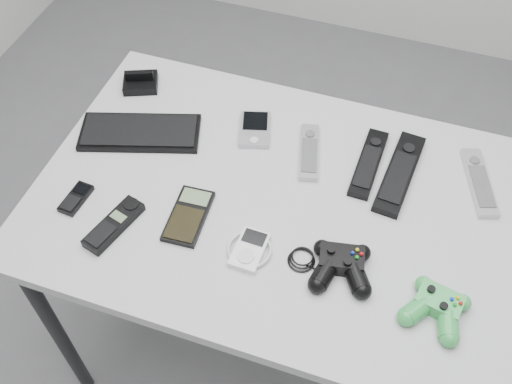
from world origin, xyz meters
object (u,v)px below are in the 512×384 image
(remote_black_a, at_px, (369,163))
(remote_silver_b, at_px, (479,182))
(controller_black, at_px, (341,264))
(controller_green, at_px, (437,306))
(mobile_phone, at_px, (76,198))
(desk, at_px, (286,219))
(pda_keyboard, at_px, (140,132))
(calculator, at_px, (188,216))
(pda, at_px, (255,129))
(mp3_player, at_px, (250,249))
(cordless_handset, at_px, (114,225))
(remote_silver_a, at_px, (309,152))
(remote_black_b, at_px, (400,173))

(remote_black_a, height_order, remote_silver_b, remote_black_a)
(controller_black, distance_m, controller_green, 0.20)
(remote_black_a, xyz_separation_m, mobile_phone, (-0.59, -0.31, -0.00))
(desk, bearing_deg, pda_keyboard, 168.36)
(remote_black_a, xyz_separation_m, remote_silver_b, (0.25, 0.02, -0.00))
(mobile_phone, height_order, controller_green, controller_green)
(desk, relative_size, calculator, 7.55)
(pda, xyz_separation_m, mobile_phone, (-0.31, -0.33, -0.00))
(mobile_phone, distance_m, mp3_player, 0.41)
(cordless_handset, relative_size, calculator, 1.00)
(remote_silver_a, xyz_separation_m, remote_black_b, (0.21, 0.00, 0.00))
(remote_black_b, height_order, controller_green, controller_green)
(pda, bearing_deg, remote_silver_a, -27.36)
(remote_silver_b, xyz_separation_m, calculator, (-0.59, -0.30, -0.00))
(remote_silver_a, distance_m, mp3_player, 0.31)
(remote_black_a, xyz_separation_m, mp3_player, (-0.18, -0.31, -0.00))
(pda_keyboard, distance_m, remote_silver_a, 0.41)
(remote_silver_b, bearing_deg, mp3_player, -160.39)
(remote_black_b, bearing_deg, remote_silver_a, -174.31)
(pda_keyboard, bearing_deg, pda, 3.28)
(desk, bearing_deg, remote_black_a, 47.51)
(mp3_player, bearing_deg, remote_silver_a, 83.58)
(calculator, distance_m, controller_green, 0.54)
(desk, relative_size, remote_black_a, 5.41)
(remote_silver_b, relative_size, controller_green, 1.50)
(remote_silver_a, relative_size, remote_black_a, 0.82)
(pda, xyz_separation_m, calculator, (-0.05, -0.29, -0.00))
(pda_keyboard, bearing_deg, desk, -29.08)
(cordless_handset, height_order, calculator, cordless_handset)
(remote_silver_a, bearing_deg, remote_silver_b, -8.87)
(remote_silver_a, height_order, controller_black, controller_black)
(pda, bearing_deg, remote_silver_b, -15.55)
(desk, distance_m, remote_black_a, 0.23)
(cordless_handset, relative_size, controller_black, 0.69)
(desk, height_order, remote_silver_a, remote_silver_a)
(mobile_phone, relative_size, controller_green, 0.68)
(desk, height_order, controller_black, controller_black)
(pda_keyboard, xyz_separation_m, calculator, (0.21, -0.19, -0.00))
(calculator, bearing_deg, cordless_handset, -155.10)
(controller_green, bearing_deg, remote_black_a, 133.30)
(remote_black_b, xyz_separation_m, mp3_player, (-0.26, -0.30, -0.00))
(desk, height_order, pda_keyboard, pda_keyboard)
(pda, distance_m, calculator, 0.30)
(mobile_phone, xyz_separation_m, controller_black, (0.60, 0.01, 0.01))
(remote_silver_a, distance_m, controller_black, 0.32)
(controller_green, bearing_deg, remote_black_b, 123.50)
(remote_silver_b, bearing_deg, cordless_handset, -171.17)
(desk, relative_size, remote_silver_a, 6.61)
(remote_silver_b, relative_size, controller_black, 0.90)
(pda_keyboard, bearing_deg, remote_silver_b, -9.93)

